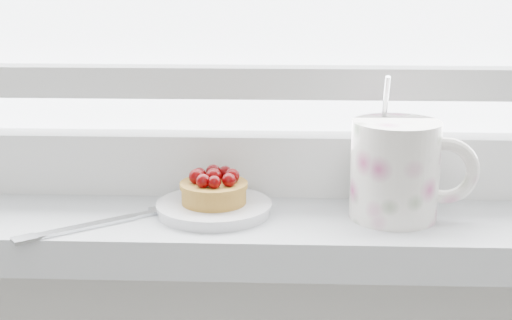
# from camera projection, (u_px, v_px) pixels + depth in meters

# --- Properties ---
(saucer) EXTENTS (0.12, 0.12, 0.01)m
(saucer) POSITION_uv_depth(u_px,v_px,m) (214.00, 208.00, 0.76)
(saucer) COLOR white
(saucer) RESTS_ON windowsill
(raspberry_tart) EXTENTS (0.07, 0.07, 0.04)m
(raspberry_tart) POSITION_uv_depth(u_px,v_px,m) (214.00, 188.00, 0.76)
(raspberry_tart) COLOR #966620
(raspberry_tart) RESTS_ON saucer
(floral_mug) EXTENTS (0.14, 0.10, 0.15)m
(floral_mug) POSITION_uv_depth(u_px,v_px,m) (398.00, 168.00, 0.74)
(floral_mug) COLOR white
(floral_mug) RESTS_ON windowsill
(fork) EXTENTS (0.19, 0.15, 0.00)m
(fork) POSITION_uv_depth(u_px,v_px,m) (118.00, 220.00, 0.74)
(fork) COLOR silver
(fork) RESTS_ON windowsill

